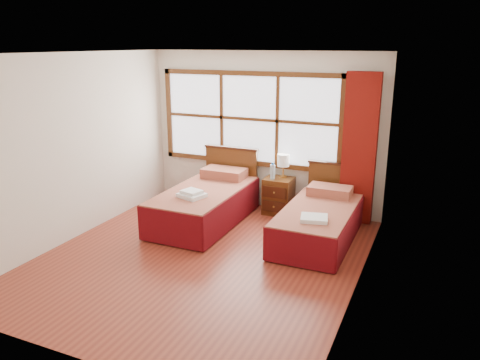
% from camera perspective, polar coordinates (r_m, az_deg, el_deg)
% --- Properties ---
extents(floor, '(4.50, 4.50, 0.00)m').
position_cam_1_polar(floor, '(6.25, -4.74, -9.41)').
color(floor, brown).
rests_on(floor, ground).
extents(ceiling, '(4.50, 4.50, 0.00)m').
position_cam_1_polar(ceiling, '(5.63, -5.38, 15.15)').
color(ceiling, white).
rests_on(ceiling, wall_back).
extents(wall_back, '(4.00, 0.00, 4.00)m').
position_cam_1_polar(wall_back, '(7.81, 2.92, 5.93)').
color(wall_back, silver).
rests_on(wall_back, floor).
extents(wall_left, '(0.00, 4.50, 4.50)m').
position_cam_1_polar(wall_left, '(6.97, -19.66, 3.72)').
color(wall_left, silver).
rests_on(wall_left, floor).
extents(wall_right, '(0.00, 4.50, 4.50)m').
position_cam_1_polar(wall_right, '(5.18, 14.78, -0.03)').
color(wall_right, silver).
rests_on(wall_right, floor).
extents(window, '(3.16, 0.06, 1.56)m').
position_cam_1_polar(window, '(7.83, 1.12, 7.46)').
color(window, white).
rests_on(window, wall_back).
extents(curtain, '(0.50, 0.16, 2.30)m').
position_cam_1_polar(curtain, '(7.29, 14.35, 3.64)').
color(curtain, maroon).
rests_on(curtain, wall_back).
extents(bed_left, '(1.05, 2.07, 1.01)m').
position_cam_1_polar(bed_left, '(7.35, -4.15, -2.76)').
color(bed_left, '#36180B').
rests_on(bed_left, floor).
extents(bed_right, '(0.95, 1.97, 0.92)m').
position_cam_1_polar(bed_right, '(6.75, 9.62, -4.97)').
color(bed_right, '#36180B').
rests_on(bed_right, floor).
extents(nightstand, '(0.45, 0.45, 0.60)m').
position_cam_1_polar(nightstand, '(7.70, 4.71, -1.94)').
color(nightstand, '#542D12').
rests_on(nightstand, floor).
extents(towels_left, '(0.43, 0.40, 0.11)m').
position_cam_1_polar(towels_left, '(6.88, -5.91, -1.72)').
color(towels_left, white).
rests_on(towels_left, bed_left).
extents(towels_right, '(0.40, 0.37, 0.05)m').
position_cam_1_polar(towels_right, '(6.18, 9.02, -4.64)').
color(towels_right, white).
rests_on(towels_right, bed_right).
extents(lamp, '(0.20, 0.20, 0.38)m').
position_cam_1_polar(lamp, '(7.62, 5.31, 2.32)').
color(lamp, gold).
rests_on(lamp, nightstand).
extents(bottle_near, '(0.07, 0.07, 0.27)m').
position_cam_1_polar(bottle_near, '(7.53, 3.97, 1.03)').
color(bottle_near, '#A2C2D1').
rests_on(bottle_near, nightstand).
extents(bottle_far, '(0.07, 0.07, 0.26)m').
position_cam_1_polar(bottle_far, '(7.54, 4.07, 1.00)').
color(bottle_far, '#A2C2D1').
rests_on(bottle_far, nightstand).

